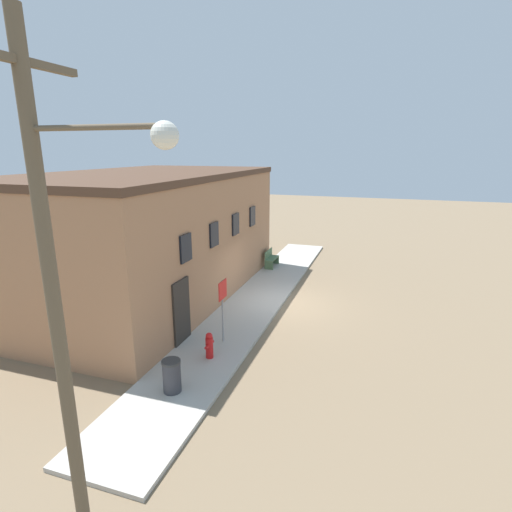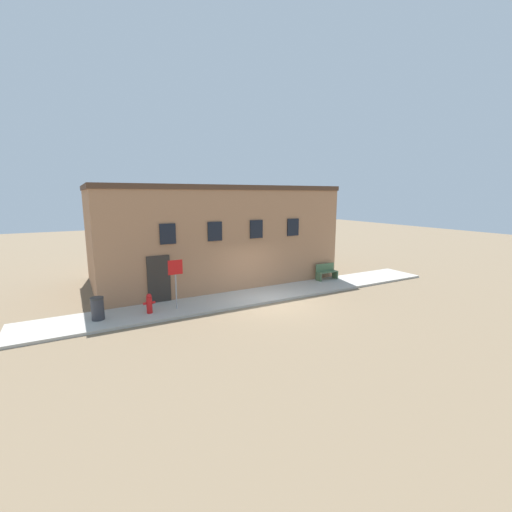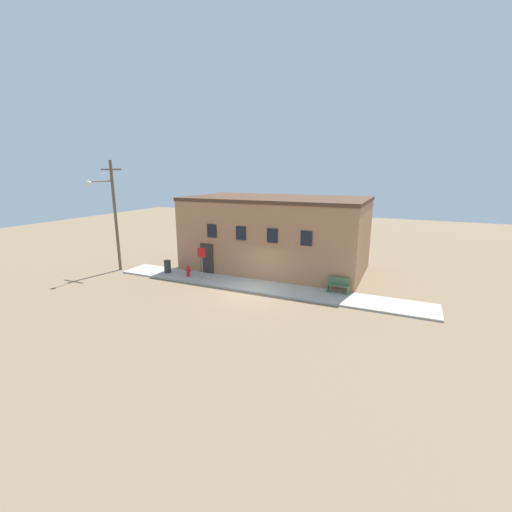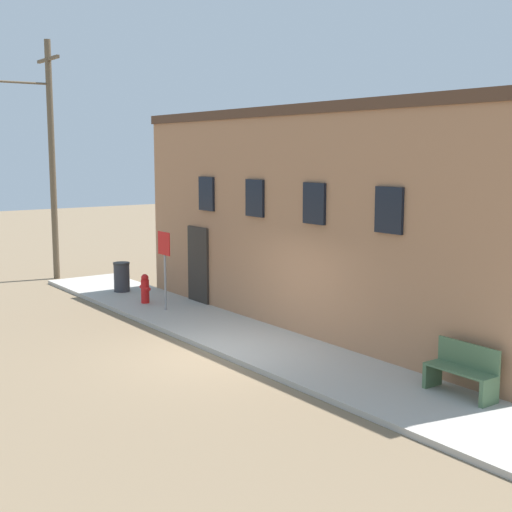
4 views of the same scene
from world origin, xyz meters
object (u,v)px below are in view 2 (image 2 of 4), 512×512
Objects in this scene: fire_hydrant at (149,303)px; bench at (326,272)px; trash_bin at (97,308)px; stop_sign at (176,275)px.

bench is at bearing 5.50° from fire_hydrant.
fire_hydrant is 1.89m from trash_bin.
fire_hydrant is at bearing -179.12° from stop_sign.
fire_hydrant is 0.63× the size of bench.
trash_bin is (-11.82, -0.77, 0.02)m from bench.
fire_hydrant is at bearing -174.50° from bench.
fire_hydrant is 0.39× the size of stop_sign.
bench is (9.94, 0.96, 0.02)m from fire_hydrant.
stop_sign is 8.93m from bench.
trash_bin is at bearing -176.28° from bench.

